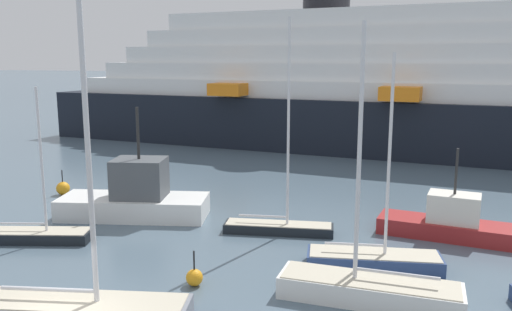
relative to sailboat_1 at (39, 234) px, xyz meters
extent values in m
cube|color=black|center=(-0.01, 0.00, -0.11)|extent=(4.71, 2.66, 0.45)
cube|color=beige|center=(-0.01, 0.00, 0.14)|extent=(4.51, 2.51, 0.04)
cylinder|color=silver|center=(0.34, 0.11, 3.28)|extent=(0.11, 0.11, 6.32)
cylinder|color=silver|center=(-0.63, -0.21, 0.47)|extent=(1.97, 0.73, 0.09)
cube|color=gray|center=(6.27, -5.14, -0.04)|extent=(6.92, 3.33, 0.59)
cube|color=beige|center=(6.27, -5.14, 0.27)|extent=(6.63, 3.13, 0.04)
cylinder|color=silver|center=(6.79, -5.00, 5.68)|extent=(0.16, 0.16, 10.85)
cylinder|color=silver|center=(5.33, -5.39, 0.60)|extent=(2.96, 0.90, 0.13)
cube|color=white|center=(14.45, -0.94, 0.04)|extent=(5.96, 1.76, 0.74)
cube|color=beige|center=(14.45, -0.94, 0.43)|extent=(5.72, 1.62, 0.04)
cylinder|color=silver|center=(13.97, -0.95, 4.56)|extent=(0.14, 0.14, 8.30)
cylinder|color=silver|center=(15.31, -0.92, 0.76)|extent=(2.67, 0.18, 0.11)
cube|color=navy|center=(14.24, 1.99, -0.05)|extent=(5.27, 2.52, 0.56)
cube|color=beige|center=(14.24, 1.99, 0.25)|extent=(5.04, 2.36, 0.04)
cylinder|color=silver|center=(14.63, 2.07, 4.02)|extent=(0.12, 0.12, 7.59)
cylinder|color=silver|center=(13.52, 1.83, 0.58)|extent=(2.25, 0.58, 0.10)
cube|color=black|center=(9.59, 4.63, -0.12)|extent=(5.14, 2.12, 0.42)
cube|color=beige|center=(9.59, 4.63, 0.11)|extent=(4.93, 1.99, 0.04)
cylinder|color=silver|center=(9.98, 4.71, 4.72)|extent=(0.12, 0.12, 9.26)
cylinder|color=silver|center=(8.88, 4.49, 0.44)|extent=(2.23, 0.54, 0.10)
cube|color=white|center=(1.94, 4.50, 0.19)|extent=(7.82, 4.55, 1.05)
cube|color=#4C5156|center=(2.29, 4.60, 1.70)|extent=(3.00, 2.63, 1.96)
cylinder|color=#262626|center=(2.29, 4.60, 3.97)|extent=(0.15, 0.15, 2.58)
cube|color=maroon|center=(16.82, 6.65, 0.04)|extent=(5.96, 2.32, 0.75)
cube|color=silver|center=(17.11, 6.63, 1.06)|extent=(2.29, 1.58, 1.29)
cylinder|color=#262626|center=(17.11, 6.63, 2.72)|extent=(0.12, 0.12, 2.04)
sphere|color=orange|center=(8.49, -1.80, -0.03)|extent=(0.60, 0.60, 0.60)
cylinder|color=black|center=(8.49, -1.80, 0.62)|extent=(0.06, 0.06, 0.69)
sphere|color=orange|center=(-4.44, 6.83, 0.06)|extent=(0.78, 0.78, 0.78)
cylinder|color=black|center=(-4.44, 6.83, 0.81)|extent=(0.06, 0.06, 0.72)
cube|color=black|center=(20.95, 29.21, 1.96)|extent=(83.78, 16.67, 4.58)
cube|color=white|center=(20.95, 29.21, 4.99)|extent=(77.05, 14.87, 1.50)
cube|color=white|center=(20.95, 29.21, 6.49)|extent=(72.43, 13.98, 1.50)
cube|color=white|center=(20.95, 29.21, 7.99)|extent=(67.81, 13.09, 1.50)
cube|color=white|center=(20.95, 29.21, 9.49)|extent=(63.18, 12.20, 1.50)
cube|color=white|center=(20.95, 29.21, 10.99)|extent=(58.56, 11.30, 1.50)
cube|color=orange|center=(-1.22, 24.48, 4.99)|extent=(3.13, 2.51, 1.05)
cube|color=orange|center=(13.32, 23.60, 4.99)|extent=(3.13, 2.51, 1.05)
camera|label=1|loc=(16.35, -17.18, 7.55)|focal=36.29mm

